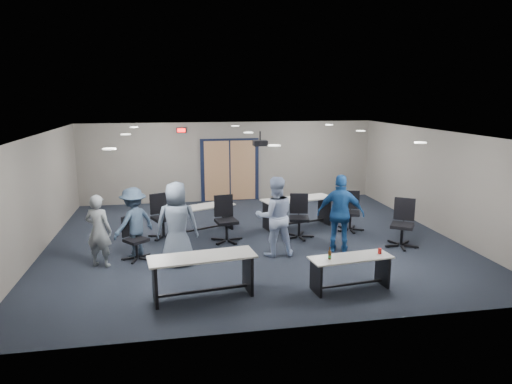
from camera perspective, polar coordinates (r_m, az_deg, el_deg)
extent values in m
plane|color=black|center=(11.63, -0.50, -5.99)|extent=(10.00, 10.00, 0.00)
cube|color=gray|center=(15.67, -3.31, 3.80)|extent=(10.00, 0.04, 2.70)
cube|color=gray|center=(7.04, 5.76, -6.74)|extent=(10.00, 0.04, 2.70)
cube|color=gray|center=(11.56, -25.74, -0.41)|extent=(0.04, 9.00, 2.70)
cube|color=gray|center=(13.08, 21.63, 1.29)|extent=(0.04, 9.00, 2.70)
cube|color=white|center=(11.09, -0.53, 7.38)|extent=(10.00, 9.00, 0.04)
cube|color=black|center=(15.69, -3.29, 2.70)|extent=(2.00, 0.06, 2.20)
cube|color=tan|center=(15.62, -4.92, 2.63)|extent=(0.85, 0.04, 2.05)
cube|color=tan|center=(15.73, -1.65, 2.74)|extent=(0.85, 0.04, 2.05)
cube|color=black|center=(15.39, -9.31, 7.63)|extent=(0.32, 0.05, 0.18)
cube|color=#FF0C0C|center=(15.36, -9.31, 7.62)|extent=(0.26, 0.02, 0.12)
cylinder|color=black|center=(11.65, 0.52, 7.02)|extent=(0.04, 0.04, 0.24)
cube|color=black|center=(11.66, 0.52, 6.14)|extent=(0.35, 0.30, 0.14)
cylinder|color=black|center=(11.52, 0.66, 6.06)|extent=(0.08, 0.03, 0.08)
cube|color=beige|center=(8.32, -6.74, -8.04)|extent=(1.99, 0.88, 0.03)
cube|color=black|center=(8.36, -12.53, -11.02)|extent=(0.13, 0.59, 0.75)
cube|color=black|center=(8.64, -1.03, -9.93)|extent=(0.13, 0.59, 0.75)
cube|color=black|center=(8.57, -6.63, -12.17)|extent=(1.70, 0.27, 0.04)
cube|color=beige|center=(8.81, 11.76, -8.01)|extent=(1.62, 0.70, 0.03)
cube|color=black|center=(8.63, 7.51, -10.56)|extent=(0.10, 0.48, 0.61)
cube|color=black|center=(9.26, 15.54, -9.31)|extent=(0.10, 0.48, 0.61)
cube|color=black|center=(9.00, 11.61, -11.22)|extent=(1.39, 0.20, 0.03)
cylinder|color=red|center=(9.08, 15.21, -7.13)|extent=(0.07, 0.07, 0.10)
cube|color=beige|center=(12.15, -6.80, -1.85)|extent=(1.85, 1.26, 0.03)
cube|color=black|center=(11.91, -10.10, -4.02)|extent=(0.27, 0.51, 0.69)
cube|color=black|center=(12.61, -3.60, -2.95)|extent=(0.27, 0.51, 0.69)
cube|color=black|center=(12.30, -6.72, -4.58)|extent=(1.45, 0.69, 0.04)
cube|color=beige|center=(12.61, 5.19, -0.86)|extent=(2.10, 1.12, 0.03)
cube|color=black|center=(12.31, 1.54, -3.08)|extent=(0.20, 0.61, 0.78)
cube|color=black|center=(13.15, 8.54, -2.22)|extent=(0.20, 0.61, 0.78)
cube|color=black|center=(12.78, 5.13, -3.84)|extent=(1.74, 0.48, 0.04)
imported|color=gray|center=(10.24, -19.08, -4.61)|extent=(0.67, 0.56, 1.58)
imported|color=slate|center=(9.87, -9.85, -3.95)|extent=(0.94, 0.65, 1.83)
imported|color=#B3C6ED|center=(10.32, 2.39, -3.07)|extent=(0.90, 0.70, 1.83)
imported|color=navy|center=(10.72, 10.54, -2.68)|extent=(1.16, 0.83, 1.83)
imported|color=#384D66|center=(10.63, -15.01, -3.68)|extent=(1.16, 1.13, 1.59)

